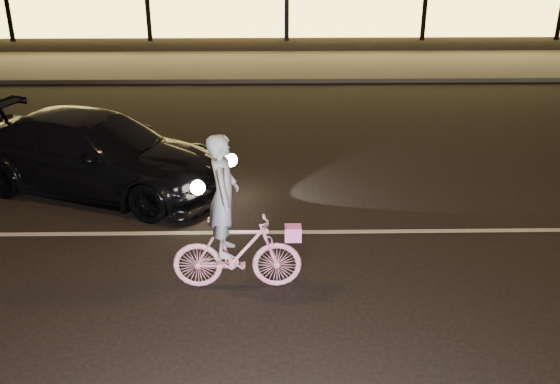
{
  "coord_description": "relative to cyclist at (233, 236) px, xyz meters",
  "views": [
    {
      "loc": [
        -0.58,
        -6.09,
        4.2
      ],
      "look_at": [
        -0.47,
        0.6,
        1.26
      ],
      "focal_mm": 40.0,
      "sensor_mm": 36.0,
      "label": 1
    }
  ],
  "objects": [
    {
      "name": "ground",
      "position": [
        1.03,
        -0.55,
        -0.71
      ],
      "size": [
        90.0,
        90.0,
        0.0
      ],
      "primitive_type": "plane",
      "color": "black",
      "rests_on": "ground"
    },
    {
      "name": "sedan",
      "position": [
        -2.41,
        3.06,
        -0.06
      ],
      "size": [
        4.85,
        3.29,
        1.31
      ],
      "rotation": [
        0.0,
        0.0,
        1.21
      ],
      "color": "black",
      "rests_on": "ground"
    },
    {
      "name": "sidewalk",
      "position": [
        1.03,
        12.45,
        -0.65
      ],
      "size": [
        30.0,
        4.0,
        0.12
      ],
      "primitive_type": "cube",
      "color": "#383533",
      "rests_on": "ground"
    },
    {
      "name": "lane_stripe_far",
      "position": [
        1.03,
        1.45,
        -0.7
      ],
      "size": [
        60.0,
        0.1,
        0.01
      ],
      "primitive_type": "cube",
      "color": "gray",
      "rests_on": "ground"
    },
    {
      "name": "cyclist",
      "position": [
        0.0,
        0.0,
        0.0
      ],
      "size": [
        1.58,
        0.54,
        1.99
      ],
      "rotation": [
        0.0,
        0.0,
        1.57
      ],
      "color": "#F6347D",
      "rests_on": "ground"
    }
  ]
}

